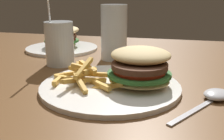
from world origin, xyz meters
TOP-DOWN VIEW (x-y plane):
  - dining_table at (0.00, 0.00)m, footprint 1.65×1.19m
  - meal_plate_near at (0.03, -0.06)m, footprint 0.30×0.30m
  - beer_glass at (-0.05, 0.19)m, footprint 0.08×0.08m
  - juice_glass at (-0.19, 0.09)m, footprint 0.08×0.08m
  - spoon at (0.21, -0.08)m, footprint 0.13×0.18m
  - meal_plate_far at (-0.27, 0.28)m, footprint 0.26×0.26m

SIDE VIEW (x-z plane):
  - dining_table at x=0.00m, z-range 0.25..0.97m
  - spoon at x=0.21m, z-range 0.72..0.74m
  - meal_plate_far at x=-0.27m, z-range 0.71..0.79m
  - meal_plate_near at x=0.03m, z-range 0.71..0.80m
  - juice_glass at x=-0.19m, z-range 0.67..0.89m
  - beer_glass at x=-0.05m, z-range 0.72..0.89m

